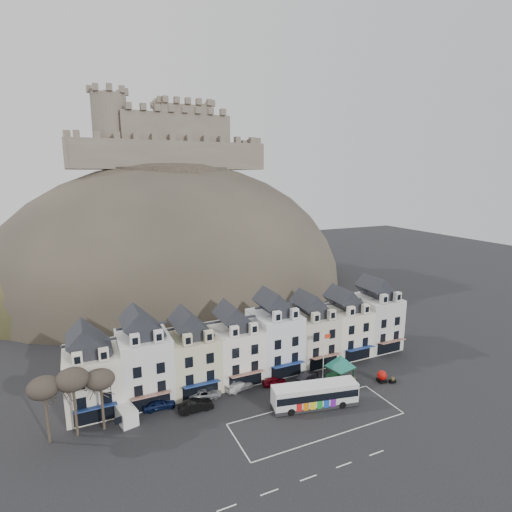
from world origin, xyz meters
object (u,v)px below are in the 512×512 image
(car_black, at_px, (196,405))
(car_charcoal, at_px, (307,376))
(car_navy, at_px, (159,404))
(car_white, at_px, (239,385))
(bus, at_px, (315,394))
(red_buoy, at_px, (382,376))
(car_maroon, at_px, (274,381))
(flagpole, at_px, (324,354))
(car_silver, at_px, (205,393))
(bus_shelter, at_px, (340,361))
(white_van, at_px, (125,413))

(car_black, relative_size, car_charcoal, 1.13)
(car_navy, distance_m, car_white, 11.60)
(bus, height_order, red_buoy, bus)
(red_buoy, xyz_separation_m, car_white, (-20.40, 6.99, -0.27))
(car_navy, relative_size, car_maroon, 1.21)
(car_navy, distance_m, car_black, 5.05)
(flagpole, relative_size, car_white, 1.75)
(car_silver, xyz_separation_m, car_charcoal, (15.60, -1.95, 0.02))
(bus_shelter, height_order, car_navy, bus_shelter)
(bus_shelter, height_order, car_black, bus_shelter)
(car_black, bearing_deg, car_maroon, -83.52)
(flagpole, height_order, car_charcoal, flagpole)
(bus_shelter, relative_size, car_silver, 1.46)
(flagpole, distance_m, car_maroon, 8.47)
(car_silver, bearing_deg, car_black, 147.15)
(bus_shelter, relative_size, flagpole, 0.87)
(white_van, distance_m, car_silver, 10.87)
(car_white, bearing_deg, bus_shelter, -119.55)
(car_black, height_order, car_white, car_black)
(car_charcoal, bearing_deg, car_navy, 60.11)
(car_black, bearing_deg, red_buoy, -99.19)
(bus, bearing_deg, flagpole, 58.09)
(bus_shelter, bearing_deg, car_maroon, 148.00)
(red_buoy, distance_m, car_silver, 26.54)
(bus_shelter, relative_size, car_white, 1.53)
(white_van, bearing_deg, bus, -31.18)
(car_black, xyz_separation_m, car_charcoal, (17.62, 0.55, -0.09))
(bus, relative_size, car_navy, 2.74)
(flagpole, height_order, car_white, flagpole)
(car_silver, bearing_deg, car_maroon, -89.99)
(flagpole, distance_m, car_charcoal, 4.45)
(red_buoy, relative_size, flagpole, 0.23)
(red_buoy, xyz_separation_m, white_van, (-36.44, 6.30, 0.13))
(car_black, relative_size, car_maroon, 1.29)
(red_buoy, bearing_deg, car_maroon, 158.83)
(bus, bearing_deg, red_buoy, 17.32)
(car_navy, height_order, car_silver, car_navy)
(white_van, distance_m, car_maroon, 21.25)
(flagpole, bearing_deg, car_white, 166.02)
(car_navy, distance_m, car_maroon, 16.84)
(red_buoy, height_order, car_silver, red_buoy)
(flagpole, bearing_deg, car_silver, 170.03)
(car_black, bearing_deg, car_silver, -38.85)
(red_buoy, relative_size, car_maroon, 0.49)
(car_navy, height_order, car_maroon, car_navy)
(bus, relative_size, car_white, 2.69)
(car_black, distance_m, car_maroon, 12.50)
(bus_shelter, xyz_separation_m, white_van, (-30.57, 3.75, -2.38))
(white_van, height_order, car_maroon, white_van)
(flagpole, xyz_separation_m, car_charcoal, (-2.09, 1.16, -3.76))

